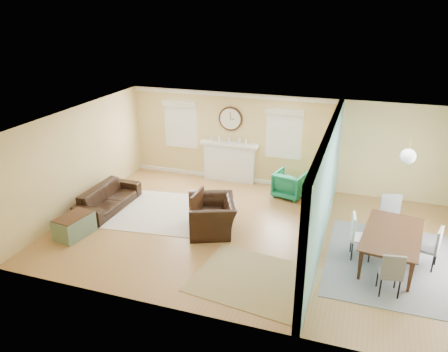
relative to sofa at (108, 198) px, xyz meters
The scene contains 27 objects.
floor 3.85m from the sofa, ahead, with size 9.00×9.00×0.00m, color olive.
wall_back 4.93m from the sofa, 37.23° to the left, with size 9.00×0.02×2.60m, color tan.
wall_front 5.03m from the sofa, 38.76° to the right, with size 9.00×0.02×2.60m, color tan.
wall_left 1.21m from the sofa, behind, with size 0.02×6.00×2.60m, color tan.
ceiling 4.48m from the sofa, ahead, with size 9.00×6.00×0.02m, color white.
partition 5.46m from the sofa, ahead, with size 0.17×6.00×2.60m.
fireplace 3.66m from the sofa, 50.09° to the left, with size 1.70×0.30×1.17m.
wall_clock 4.03m from the sofa, 50.94° to the left, with size 0.70×0.07×0.70m.
window_left 3.27m from the sofa, 74.62° to the left, with size 1.05×0.13×1.42m.
window_right 5.02m from the sofa, 36.42° to the left, with size 1.05×0.13×1.42m.
pendant 7.10m from the sofa, ahead, with size 0.30×0.30×0.55m.
rug_cream 1.60m from the sofa, 10.12° to the left, with size 2.64×2.29×0.01m, color beige.
rug_jute 4.72m from the sofa, 22.73° to the right, with size 2.26×1.85×0.01m, color tan.
rug_grey 6.82m from the sofa, ahead, with size 2.51×3.13×0.01m, color gray.
sofa is the anchor object (origin of this frame).
eames_chair 2.93m from the sofa, ahead, with size 1.20×1.05×0.78m, color black.
green_chair 4.79m from the sofa, 27.64° to the left, with size 0.76×0.78×0.71m, color #076B43.
trunk 1.47m from the sofa, 88.21° to the right, with size 0.65×0.93×0.50m.
credenza 5.21m from the sofa, 13.73° to the left, with size 0.48×1.41×0.80m.
tv 5.26m from the sofa, 13.78° to the left, with size 1.02×0.13×0.59m, color black.
garden_stool 5.06m from the sofa, ahead, with size 0.35×0.35×0.52m, color white.
potted_plant 5.08m from the sofa, ahead, with size 0.34×0.29×0.37m, color #337F33.
dining_table 6.81m from the sofa, ahead, with size 1.93×1.07×0.68m, color #402411.
dining_chair_n 6.81m from the sofa, ahead, with size 0.51×0.51×0.99m.
dining_chair_s 6.88m from the sofa, 12.05° to the right, with size 0.45×0.45×0.89m.
dining_chair_w 6.21m from the sofa, ahead, with size 0.47×0.47×0.96m.
dining_chair_e 7.46m from the sofa, ahead, with size 0.49×0.49×0.89m.
Camera 1 is at (2.18, -8.55, 4.94)m, focal length 35.00 mm.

